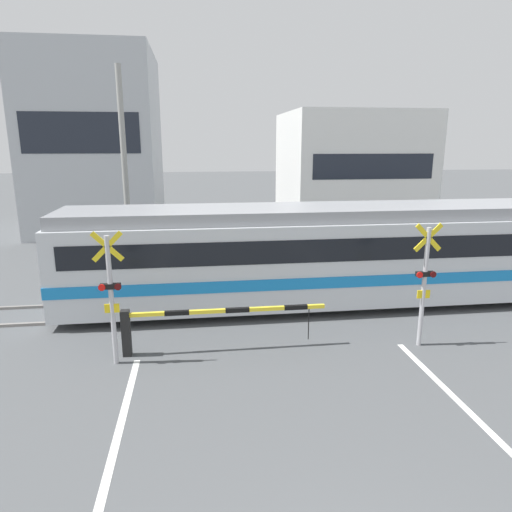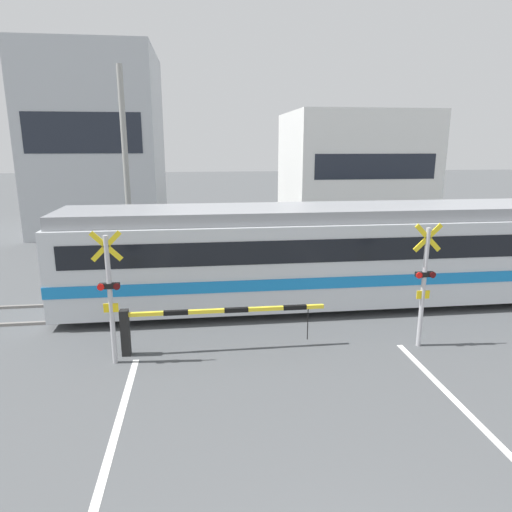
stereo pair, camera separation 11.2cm
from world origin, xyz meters
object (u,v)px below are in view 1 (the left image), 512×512
Objects in this scene: crossing_barrier_near at (186,320)px; crossing_signal_right at (424,280)px; commuter_train at (402,250)px; pedestrian at (254,245)px; crossing_barrier_far at (302,257)px; crossing_signal_left at (111,293)px.

crossing_signal_right is at bearing -3.75° from crossing_barrier_near.
commuter_train is 6.18m from pedestrian.
crossing_barrier_far is at bearing -51.90° from pedestrian.
commuter_train is 4.29× the size of crossing_barrier_far.
crossing_signal_right is at bearing -68.70° from pedestrian.
crossing_barrier_near is 6.96m from crossing_barrier_far.
crossing_barrier_near is at bearing 13.31° from crossing_signal_left.
crossing_barrier_near is at bearing -126.25° from crossing_barrier_far.
crossing_signal_left reaches higher than pedestrian.
crossing_signal_right is (5.69, -0.37, 0.88)m from crossing_barrier_near.
crossing_signal_left is 1.00× the size of crossing_signal_right.
commuter_train is 13.01× the size of pedestrian.
crossing_barrier_far is (-2.55, 2.68, -0.82)m from commuter_train.
crossing_barrier_far is 1.58× the size of crossing_signal_left.
commuter_train reaches higher than pedestrian.
commuter_train is at bearing -46.46° from crossing_barrier_far.
crossing_signal_left is (-5.69, -5.99, 0.88)m from crossing_barrier_far.
crossing_signal_right is (1.58, -5.99, 0.88)m from crossing_barrier_far.
crossing_barrier_near is 5.77m from crossing_signal_right.
commuter_train is 6.78× the size of crossing_signal_right.
commuter_train is at bearing 23.73° from crossing_barrier_near.
crossing_signal_left reaches higher than commuter_train.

